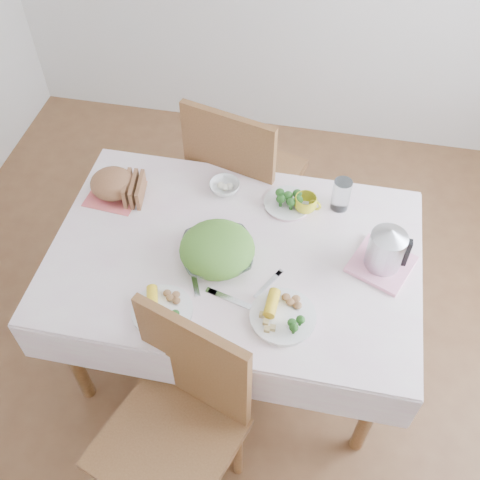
% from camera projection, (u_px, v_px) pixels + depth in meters
% --- Properties ---
extents(floor, '(3.60, 3.60, 0.00)m').
position_uv_depth(floor, '(235.00, 345.00, 2.87)').
color(floor, brown).
rests_on(floor, ground).
extents(dining_table, '(1.40, 0.90, 0.75)m').
position_uv_depth(dining_table, '(235.00, 304.00, 2.59)').
color(dining_table, brown).
rests_on(dining_table, floor).
extents(tablecloth, '(1.50, 1.00, 0.01)m').
position_uv_depth(tablecloth, '(234.00, 253.00, 2.29)').
color(tablecloth, white).
rests_on(tablecloth, dining_table).
extents(chair_near, '(0.59, 0.59, 1.03)m').
position_uv_depth(chair_near, '(169.00, 447.00, 2.08)').
color(chair_near, brown).
rests_on(chair_near, floor).
extents(chair_far, '(0.59, 0.59, 1.06)m').
position_uv_depth(chair_far, '(248.00, 184.00, 2.97)').
color(chair_far, brown).
rests_on(chair_far, floor).
extents(salad_bowl, '(0.36, 0.36, 0.07)m').
position_uv_depth(salad_bowl, '(217.00, 254.00, 2.24)').
color(salad_bowl, white).
rests_on(salad_bowl, tablecloth).
extents(dinner_plate_left, '(0.24, 0.24, 0.02)m').
position_uv_depth(dinner_plate_left, '(162.00, 311.00, 2.09)').
color(dinner_plate_left, white).
rests_on(dinner_plate_left, tablecloth).
extents(dinner_plate_right, '(0.33, 0.33, 0.02)m').
position_uv_depth(dinner_plate_right, '(283.00, 317.00, 2.08)').
color(dinner_plate_right, white).
rests_on(dinner_plate_right, tablecloth).
extents(broccoli_plate, '(0.25, 0.25, 0.02)m').
position_uv_depth(broccoli_plate, '(287.00, 203.00, 2.45)').
color(broccoli_plate, beige).
rests_on(broccoli_plate, tablecloth).
extents(napkin, '(0.24, 0.24, 0.00)m').
position_uv_depth(napkin, '(115.00, 193.00, 2.50)').
color(napkin, '#EC6363').
rests_on(napkin, tablecloth).
extents(bread_loaf, '(0.21, 0.20, 0.12)m').
position_uv_depth(bread_loaf, '(113.00, 184.00, 2.46)').
color(bread_loaf, brown).
rests_on(bread_loaf, napkin).
extents(fruit_bowl, '(0.15, 0.15, 0.04)m').
position_uv_depth(fruit_bowl, '(225.00, 187.00, 2.50)').
color(fruit_bowl, white).
rests_on(fruit_bowl, tablecloth).
extents(yellow_mug, '(0.12, 0.12, 0.08)m').
position_uv_depth(yellow_mug, '(305.00, 204.00, 2.41)').
color(yellow_mug, yellow).
rests_on(yellow_mug, tablecloth).
extents(glass_tumbler, '(0.10, 0.10, 0.15)m').
position_uv_depth(glass_tumbler, '(341.00, 196.00, 2.40)').
color(glass_tumbler, white).
rests_on(glass_tumbler, tablecloth).
extents(pink_tray, '(0.29, 0.29, 0.02)m').
position_uv_depth(pink_tray, '(381.00, 264.00, 2.24)').
color(pink_tray, pink).
rests_on(pink_tray, tablecloth).
extents(electric_kettle, '(0.16, 0.16, 0.20)m').
position_uv_depth(electric_kettle, '(387.00, 246.00, 2.15)').
color(electric_kettle, '#B2B5BA').
rests_on(electric_kettle, pink_tray).
extents(fork_left, '(0.09, 0.17, 0.00)m').
position_uv_depth(fork_left, '(194.00, 278.00, 2.20)').
color(fork_left, silver).
rests_on(fork_left, tablecloth).
extents(fork_right, '(0.09, 0.15, 0.00)m').
position_uv_depth(fork_right, '(268.00, 284.00, 2.18)').
color(fork_right, silver).
rests_on(fork_right, tablecloth).
extents(knife, '(0.20, 0.07, 0.00)m').
position_uv_depth(knife, '(233.00, 300.00, 2.14)').
color(knife, silver).
rests_on(knife, tablecloth).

